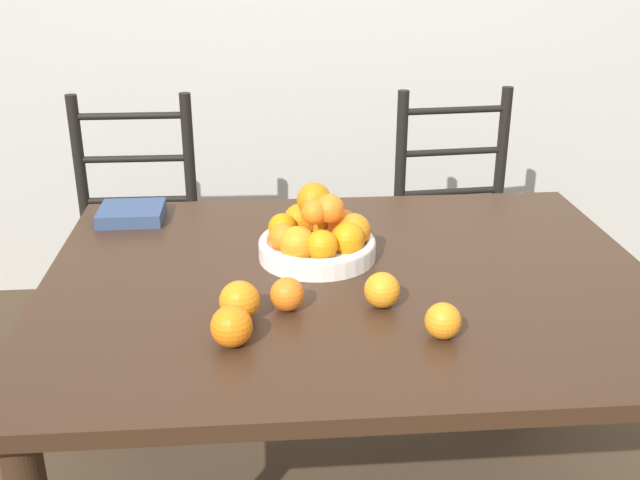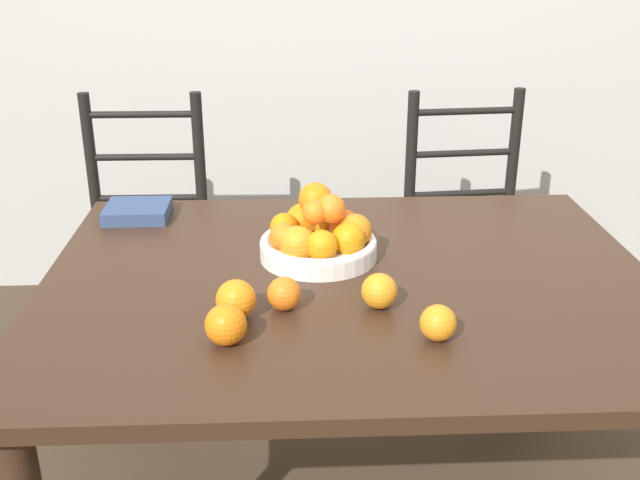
{
  "view_description": "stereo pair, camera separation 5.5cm",
  "coord_description": "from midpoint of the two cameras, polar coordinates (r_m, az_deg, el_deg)",
  "views": [
    {
      "loc": [
        -0.19,
        -1.55,
        1.49
      ],
      "look_at": [
        -0.07,
        0.02,
        0.84
      ],
      "focal_mm": 42.0,
      "sensor_mm": 36.0,
      "label": 1
    },
    {
      "loc": [
        -0.14,
        -1.55,
        1.49
      ],
      "look_at": [
        -0.07,
        0.02,
        0.84
      ],
      "focal_mm": 42.0,
      "sensor_mm": 36.0,
      "label": 2
    }
  ],
  "objects": [
    {
      "name": "orange_loose_4",
      "position": [
        1.56,
        -3.54,
        -4.15
      ],
      "size": [
        0.07,
        0.07,
        0.07
      ],
      "color": "orange",
      "rests_on": "dining_table"
    },
    {
      "name": "fruit_bowl",
      "position": [
        1.79,
        -1.03,
        0.24
      ],
      "size": [
        0.28,
        0.28,
        0.18
      ],
      "color": "white",
      "rests_on": "dining_table"
    },
    {
      "name": "chair_right",
      "position": [
        2.72,
        9.97,
        -0.14
      ],
      "size": [
        0.45,
        0.43,
        0.99
      ],
      "rotation": [
        0.0,
        0.0,
        0.09
      ],
      "color": "black",
      "rests_on": "ground_plane"
    },
    {
      "name": "orange_loose_0",
      "position": [
        1.53,
        -7.19,
        -4.63
      ],
      "size": [
        0.08,
        0.08,
        0.08
      ],
      "color": "orange",
      "rests_on": "dining_table"
    },
    {
      "name": "chair_left",
      "position": [
        2.68,
        -14.42,
        -0.89
      ],
      "size": [
        0.42,
        0.4,
        0.99
      ],
      "rotation": [
        0.0,
        0.0,
        -0.01
      ],
      "color": "black",
      "rests_on": "ground_plane"
    },
    {
      "name": "orange_loose_2",
      "position": [
        1.47,
        8.28,
        -6.13
      ],
      "size": [
        0.07,
        0.07,
        0.07
      ],
      "color": "orange",
      "rests_on": "dining_table"
    },
    {
      "name": "orange_loose_3",
      "position": [
        1.44,
        -7.86,
        -6.54
      ],
      "size": [
        0.08,
        0.08,
        0.08
      ],
      "color": "orange",
      "rests_on": "dining_table"
    },
    {
      "name": "book_stack",
      "position": [
        2.12,
        -14.89,
        1.96
      ],
      "size": [
        0.17,
        0.16,
        0.04
      ],
      "color": "#334770",
      "rests_on": "dining_table"
    },
    {
      "name": "orange_loose_1",
      "position": [
        1.57,
        3.75,
        -3.84
      ],
      "size": [
        0.08,
        0.08,
        0.08
      ],
      "color": "orange",
      "rests_on": "dining_table"
    },
    {
      "name": "dining_table",
      "position": [
        1.77,
        1.37,
        -5.58
      ],
      "size": [
        1.4,
        1.09,
        0.76
      ],
      "color": "#382316",
      "rests_on": "ground_plane"
    }
  ]
}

